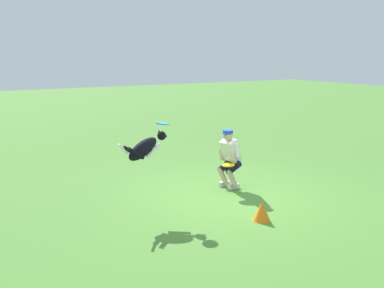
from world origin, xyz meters
TOP-DOWN VIEW (x-y plane):
  - ground_plane at (0.00, 0.00)m, footprint 60.00×60.00m
  - person at (-0.44, -0.51)m, footprint 0.55×0.66m
  - dog at (1.72, -0.15)m, footprint 1.06×0.36m
  - frisbee_flying at (1.33, -0.18)m, footprint 0.36×0.36m
  - frisbee_held at (-0.20, -0.21)m, footprint 0.38×0.38m
  - training_cone at (0.17, 1.36)m, footprint 0.31×0.31m

SIDE VIEW (x-z plane):
  - ground_plane at x=0.00m, z-range 0.00..0.00m
  - training_cone at x=0.17m, z-range 0.00..0.35m
  - frisbee_held at x=-0.20m, z-range 0.59..0.63m
  - person at x=-0.44m, z-range 0.05..1.34m
  - dog at x=1.72m, z-range 0.92..1.49m
  - frisbee_flying at x=1.33m, z-range 1.59..1.65m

